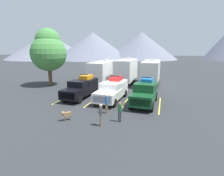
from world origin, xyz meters
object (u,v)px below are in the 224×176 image
camper_trailer_b (126,70)px  camper_trailer_c (151,72)px  pickup_truck_a (81,87)px  dog (66,114)px  camper_trailer_a (103,71)px  pickup_truck_b (112,90)px  person_b (120,110)px  pickup_truck_c (145,92)px  person_c (107,103)px  person_a (101,113)px

camper_trailer_b → camper_trailer_c: 3.88m
pickup_truck_a → camper_trailer_b: size_ratio=0.70×
camper_trailer_c → dog: camper_trailer_c is taller
camper_trailer_a → dog: size_ratio=11.42×
pickup_truck_a → camper_trailer_a: (-0.46, 9.10, 0.80)m
pickup_truck_b → person_b: pickup_truck_b is taller
pickup_truck_c → dog: (-5.40, -5.95, -0.67)m
camper_trailer_c → person_c: bearing=-101.4°
pickup_truck_a → camper_trailer_c: camper_trailer_c is taller
camper_trailer_a → person_c: camper_trailer_a is taller
person_b → person_a: bearing=-135.6°
camper_trailer_a → person_c: size_ratio=5.43×
pickup_truck_c → person_b: pickup_truck_c is taller
person_a → person_b: size_ratio=1.05×
pickup_truck_b → camper_trailer_a: bearing=114.1°
pickup_truck_c → person_c: (-2.85, -3.55, -0.26)m
person_a → person_b: (1.12, 1.10, -0.05)m
pickup_truck_b → camper_trailer_b: bearing=92.9°
pickup_truck_b → camper_trailer_c: bearing=70.2°
person_a → person_b: person_a is taller
pickup_truck_b → pickup_truck_c: bearing=-9.0°
camper_trailer_a → camper_trailer_b: 3.66m
pickup_truck_c → camper_trailer_c: camper_trailer_c is taller
pickup_truck_a → camper_trailer_a: 9.14m
person_b → person_c: bearing=135.5°
pickup_truck_a → person_c: pickup_truck_a is taller
dog → camper_trailer_b: bearing=85.1°
pickup_truck_a → pickup_truck_c: pickup_truck_c is taller
person_b → camper_trailer_a: bearing=113.0°
camper_trailer_a → dog: (2.18, -15.64, -1.41)m
camper_trailer_c → person_c: camper_trailer_c is taller
camper_trailer_a → camper_trailer_b: size_ratio=1.10×
person_b → pickup_truck_b: bearing=111.1°
pickup_truck_c → person_a: bearing=-111.9°
pickup_truck_c → person_b: size_ratio=3.44×
pickup_truck_c → camper_trailer_c: bearing=90.9°
pickup_truck_b → camper_trailer_c: camper_trailer_c is taller
pickup_truck_a → camper_trailer_a: camper_trailer_a is taller
pickup_truck_c → camper_trailer_b: (-3.99, 10.40, 0.89)m
person_b → dog: (-4.06, -0.92, -0.37)m
person_c → dog: bearing=-136.7°
person_a → dog: size_ratio=2.10×
pickup_truck_a → camper_trailer_c: bearing=52.9°
pickup_truck_c → person_a: pickup_truck_c is taller
pickup_truck_b → person_b: (2.15, -5.59, -0.23)m
camper_trailer_c → pickup_truck_b: bearing=-109.8°
camper_trailer_b → person_b: bearing=-80.2°
pickup_truck_c → camper_trailer_b: size_ratio=0.66×
camper_trailer_c → dog: bearing=-108.4°
camper_trailer_b → person_b: 15.71m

